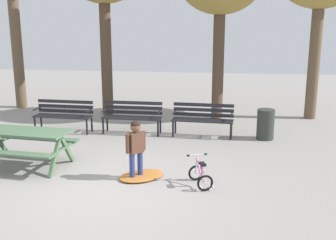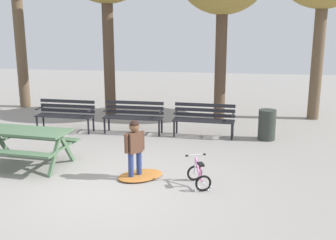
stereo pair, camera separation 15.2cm
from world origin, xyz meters
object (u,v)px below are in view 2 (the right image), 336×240
at_px(park_bench_left, 134,114).
at_px(child_standing, 135,144).
at_px(park_bench_right, 204,117).
at_px(trash_bin, 267,125).
at_px(picnic_table, 26,138).
at_px(kids_bicycle, 199,175).
at_px(park_bench_far_left, 66,113).

height_order(park_bench_left, child_standing, child_standing).
xyz_separation_m(park_bench_right, trash_bin, (1.61, -0.08, -0.12)).
xyz_separation_m(picnic_table, park_bench_left, (1.56, 2.92, -0.08)).
relative_size(park_bench_left, kids_bicycle, 2.54).
bearing_deg(park_bench_left, kids_bicycle, -58.76).
xyz_separation_m(kids_bicycle, trash_bin, (1.43, 3.34, 0.19)).
relative_size(park_bench_left, trash_bin, 2.07).
distance_m(park_bench_right, kids_bicycle, 3.44).
xyz_separation_m(park_bench_left, park_bench_right, (1.90, -0.02, 0.00)).
distance_m(park_bench_far_left, kids_bicycle, 5.20).
relative_size(park_bench_right, trash_bin, 2.08).
distance_m(park_bench_far_left, park_bench_left, 1.90).
bearing_deg(child_standing, park_bench_far_left, 130.88).
height_order(park_bench_right, kids_bicycle, park_bench_right).
bearing_deg(kids_bicycle, park_bench_far_left, 140.10).
distance_m(park_bench_right, child_standing, 3.43).
height_order(park_bench_right, trash_bin, park_bench_right).
height_order(park_bench_far_left, park_bench_left, same).
xyz_separation_m(child_standing, trash_bin, (2.67, 3.18, -0.29)).
relative_size(park_bench_far_left, child_standing, 1.40).
height_order(picnic_table, trash_bin, trash_bin).
distance_m(child_standing, kids_bicycle, 1.34).
height_order(child_standing, kids_bicycle, child_standing).
bearing_deg(trash_bin, picnic_table, -150.93).
bearing_deg(picnic_table, park_bench_left, 61.96).
distance_m(child_standing, trash_bin, 4.16).
distance_m(park_bench_left, child_standing, 3.39).
height_order(picnic_table, park_bench_far_left, park_bench_far_left).
xyz_separation_m(picnic_table, kids_bicycle, (3.64, -0.52, -0.39)).
bearing_deg(picnic_table, trash_bin, 29.07).
distance_m(park_bench_far_left, trash_bin, 5.42).
bearing_deg(child_standing, trash_bin, 50.00).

